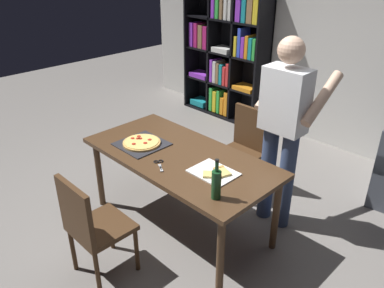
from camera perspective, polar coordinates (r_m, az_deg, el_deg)
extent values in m
plane|color=gray|center=(3.77, -1.66, -11.66)|extent=(12.00, 12.00, 0.00)
cube|color=silver|center=(5.17, 20.40, 14.75)|extent=(6.40, 0.10, 2.80)
cube|color=#4C331E|center=(3.36, -1.82, -1.88)|extent=(1.76, 0.86, 0.04)
cylinder|color=#4C331E|center=(3.93, -13.56, -4.35)|extent=(0.06, 0.06, 0.71)
cylinder|color=#4C331E|center=(2.92, 4.23, -16.19)|extent=(0.06, 0.06, 0.71)
cylinder|color=#4C331E|center=(4.27, -5.64, -1.00)|extent=(0.06, 0.06, 0.71)
cylinder|color=#4C331E|center=(3.37, 12.30, -10.10)|extent=(0.06, 0.06, 0.71)
cube|color=#472D19|center=(3.12, -13.21, -11.89)|extent=(0.42, 0.42, 0.04)
cube|color=#472D19|center=(2.90, -16.90, -9.60)|extent=(0.42, 0.04, 0.45)
cylinder|color=#472D19|center=(3.22, -8.21, -15.21)|extent=(0.04, 0.04, 0.41)
cylinder|color=#472D19|center=(3.45, -11.91, -12.18)|extent=(0.04, 0.04, 0.41)
cylinder|color=#472D19|center=(3.08, -13.80, -18.11)|extent=(0.04, 0.04, 0.41)
cylinder|color=#472D19|center=(3.33, -17.21, -14.67)|extent=(0.04, 0.04, 0.41)
cube|color=#472D19|center=(4.04, 6.88, -1.60)|extent=(0.42, 0.42, 0.04)
cube|color=#472D19|center=(4.07, 8.76, 2.34)|extent=(0.42, 0.04, 0.45)
cylinder|color=#472D19|center=(4.13, 3.19, -4.34)|extent=(0.04, 0.04, 0.41)
cylinder|color=#472D19|center=(3.94, 7.08, -6.24)|extent=(0.04, 0.04, 0.41)
cylinder|color=#472D19|center=(4.37, 6.38, -2.60)|extent=(0.04, 0.04, 0.41)
cylinder|color=#472D19|center=(4.19, 10.18, -4.30)|extent=(0.04, 0.04, 0.41)
cube|color=black|center=(6.32, 0.04, 14.39)|extent=(0.03, 0.35, 1.95)
cube|color=black|center=(5.46, 10.44, 11.94)|extent=(0.03, 0.35, 1.95)
cube|color=black|center=(6.16, 4.54, 4.60)|extent=(1.40, 0.35, 0.03)
cube|color=black|center=(5.99, 5.92, 13.54)|extent=(1.40, 0.03, 1.95)
cube|color=black|center=(6.00, 4.71, 8.92)|extent=(1.34, 0.29, 0.03)
cube|color=black|center=(5.87, 4.88, 13.31)|extent=(1.34, 0.29, 0.03)
cube|color=black|center=(5.78, 5.07, 17.87)|extent=(1.34, 0.29, 0.03)
cube|color=black|center=(6.01, 3.23, 13.69)|extent=(0.03, 0.29, 1.89)
cube|color=black|center=(5.73, 6.61, 12.90)|extent=(0.03, 0.29, 1.89)
cube|color=teal|center=(6.40, 1.42, 6.25)|extent=(0.29, 0.25, 0.09)
cube|color=green|center=(6.17, 3.40, 6.81)|extent=(0.05, 0.22, 0.37)
cube|color=yellow|center=(6.12, 3.93, 6.45)|extent=(0.07, 0.22, 0.33)
cube|color=green|center=(6.07, 4.49, 6.40)|extent=(0.05, 0.22, 0.36)
cube|color=orange|center=(6.04, 5.02, 5.81)|extent=(0.06, 0.22, 0.27)
cube|color=orange|center=(5.98, 5.61, 6.07)|extent=(0.07, 0.22, 0.37)
cube|color=purple|center=(6.25, 1.47, 10.23)|extent=(0.36, 0.25, 0.07)
cube|color=purple|center=(6.03, 3.47, 10.92)|extent=(0.05, 0.22, 0.34)
cube|color=silver|center=(5.99, 3.94, 10.71)|extent=(0.06, 0.22, 0.33)
cube|color=olive|center=(5.95, 4.40, 10.49)|extent=(0.05, 0.22, 0.31)
cube|color=teal|center=(5.91, 4.88, 10.33)|extent=(0.05, 0.22, 0.30)
cube|color=red|center=(5.88, 5.36, 10.10)|extent=(0.05, 0.22, 0.28)
cube|color=red|center=(5.83, 5.86, 10.25)|extent=(0.05, 0.22, 0.34)
cube|color=orange|center=(5.70, 8.01, 8.24)|extent=(0.34, 0.25, 0.06)
cube|color=purple|center=(6.20, 0.54, 15.99)|extent=(0.07, 0.22, 0.36)
cube|color=#B21E66|center=(6.14, 1.20, 15.86)|extent=(0.06, 0.22, 0.36)
cube|color=olive|center=(6.07, 1.88, 15.64)|extent=(0.08, 0.22, 0.34)
cube|color=#B21E66|center=(6.01, 2.57, 15.49)|extent=(0.07, 0.22, 0.34)
cube|color=silver|center=(5.84, 4.77, 13.75)|extent=(0.30, 0.25, 0.07)
cube|color=yellow|center=(5.64, 7.07, 14.27)|extent=(0.05, 0.22, 0.28)
cube|color=blue|center=(5.59, 7.63, 14.73)|extent=(0.05, 0.22, 0.40)
cube|color=purple|center=(5.56, 8.13, 14.06)|extent=(0.05, 0.22, 0.29)
cube|color=orange|center=(5.52, 8.68, 14.05)|extent=(0.05, 0.22, 0.31)
cube|color=teal|center=(5.49, 9.22, 13.82)|extent=(0.05, 0.22, 0.29)
cube|color=green|center=(5.45, 9.78, 13.69)|extent=(0.05, 0.22, 0.29)
cube|color=purple|center=(5.84, 3.78, 19.53)|extent=(0.06, 0.22, 0.28)
cube|color=green|center=(5.79, 4.39, 19.54)|extent=(0.05, 0.22, 0.30)
cube|color=olive|center=(5.73, 5.01, 19.67)|extent=(0.05, 0.22, 0.34)
cube|color=silver|center=(5.68, 5.65, 19.87)|extent=(0.05, 0.22, 0.40)
cube|color=silver|center=(5.64, 6.28, 19.52)|extent=(0.05, 0.22, 0.35)
cube|color=purple|center=(5.55, 7.49, 19.00)|extent=(0.08, 0.22, 0.28)
cube|color=teal|center=(5.49, 8.34, 19.03)|extent=(0.07, 0.22, 0.31)
cube|color=olive|center=(5.43, 9.19, 18.89)|extent=(0.09, 0.22, 0.31)
cube|color=yellow|center=(5.37, 10.07, 18.94)|extent=(0.08, 0.22, 0.35)
cylinder|color=#38476B|center=(3.59, 13.72, -5.36)|extent=(0.14, 0.14, 0.95)
cylinder|color=#38476B|center=(3.68, 11.11, -4.23)|extent=(0.14, 0.14, 0.95)
cube|color=white|center=(3.31, 13.67, 6.33)|extent=(0.38, 0.22, 0.55)
sphere|color=#E0B293|center=(3.19, 14.49, 13.30)|extent=(0.22, 0.22, 0.22)
cylinder|color=#E0B293|center=(3.35, 18.71, 6.39)|extent=(0.09, 0.50, 0.39)
cylinder|color=#E0B293|center=(3.56, 12.19, 8.41)|extent=(0.09, 0.50, 0.39)
cube|color=#2D2D33|center=(3.55, -7.44, -0.01)|extent=(0.40, 0.40, 0.01)
cylinder|color=tan|center=(3.54, -7.46, 0.19)|extent=(0.34, 0.34, 0.02)
cylinder|color=#EACC6B|center=(3.53, -7.47, 0.36)|extent=(0.31, 0.31, 0.01)
cylinder|color=#B22819|center=(3.55, -6.29, 0.66)|extent=(0.04, 0.04, 0.00)
cylinder|color=#B22819|center=(3.49, -6.93, 0.16)|extent=(0.04, 0.04, 0.00)
cylinder|color=#B22819|center=(3.58, -7.66, 0.83)|extent=(0.04, 0.04, 0.00)
cylinder|color=#B22819|center=(3.49, -8.62, 0.02)|extent=(0.04, 0.04, 0.00)
cylinder|color=#B22819|center=(3.63, -7.87, 1.15)|extent=(0.04, 0.04, 0.00)
cylinder|color=#B22819|center=(3.59, -8.01, 0.82)|extent=(0.04, 0.04, 0.00)
cylinder|color=#B22819|center=(3.60, -8.77, 0.85)|extent=(0.04, 0.04, 0.00)
cube|color=white|center=(3.08, 3.20, -4.23)|extent=(0.36, 0.28, 0.01)
cube|color=#EACC6B|center=(3.07, 4.51, -4.11)|extent=(0.16, 0.13, 0.02)
cube|color=tan|center=(3.11, 3.96, -3.57)|extent=(0.05, 0.09, 0.02)
cube|color=#EACC6B|center=(3.03, 2.95, -4.54)|extent=(0.16, 0.16, 0.02)
cube|color=tan|center=(3.03, 4.09, -4.54)|extent=(0.08, 0.08, 0.02)
cylinder|color=#194723|center=(2.74, 3.60, -6.05)|extent=(0.07, 0.07, 0.22)
cylinder|color=#194723|center=(2.66, 3.70, -3.34)|extent=(0.03, 0.03, 0.08)
cylinder|color=black|center=(2.64, 3.73, -2.44)|extent=(0.03, 0.03, 0.02)
cube|color=silver|center=(3.15, -4.66, -3.53)|extent=(0.11, 0.06, 0.01)
cube|color=silver|center=(3.15, -4.66, -3.53)|extent=(0.10, 0.08, 0.01)
torus|color=black|center=(3.25, -4.65, -2.53)|extent=(0.06, 0.06, 0.01)
torus|color=black|center=(3.24, -5.34, -2.62)|extent=(0.06, 0.06, 0.01)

